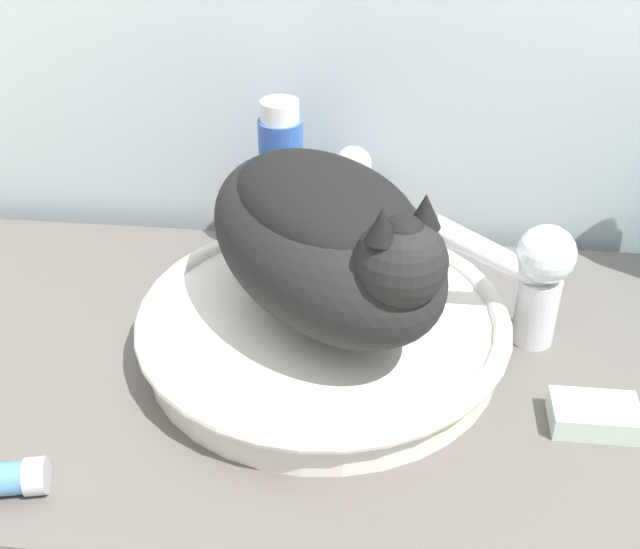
% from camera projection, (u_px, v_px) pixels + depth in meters
% --- Properties ---
extents(sink_basin, '(0.39, 0.39, 0.05)m').
position_uv_depth(sink_basin, '(321.00, 326.00, 0.84)').
color(sink_basin, white).
rests_on(sink_basin, vanity_counter).
extents(cat, '(0.33, 0.41, 0.18)m').
position_uv_depth(cat, '(325.00, 236.00, 0.77)').
color(cat, black).
rests_on(cat, sink_basin).
extents(faucet, '(0.16, 0.06, 0.16)m').
position_uv_depth(faucet, '(533.00, 273.00, 0.82)').
color(faucet, silver).
rests_on(faucet, vanity_counter).
extents(deodorant_stick, '(0.05, 0.05, 0.15)m').
position_uv_depth(deodorant_stick, '(352.00, 205.00, 0.96)').
color(deodorant_stick, silver).
rests_on(deodorant_stick, vanity_counter).
extents(shampoo_bottle_tall, '(0.05, 0.05, 0.20)m').
position_uv_depth(shampoo_bottle_tall, '(282.00, 184.00, 0.96)').
color(shampoo_bottle_tall, '#335BB7').
rests_on(shampoo_bottle_tall, vanity_counter).
extents(soap_bar, '(0.08, 0.05, 0.02)m').
position_uv_depth(soap_bar, '(594.00, 415.00, 0.75)').
color(soap_bar, silver).
rests_on(soap_bar, vanity_counter).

